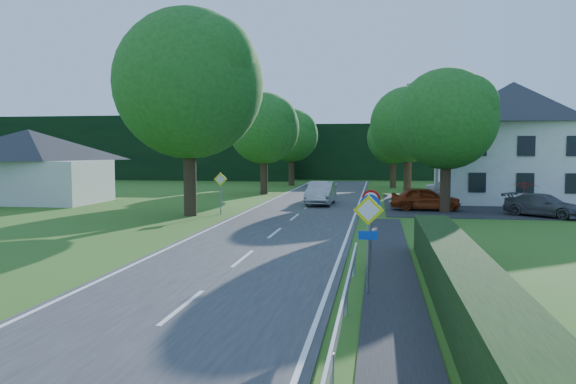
% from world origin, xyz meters
% --- Properties ---
extents(road, '(7.00, 80.00, 0.04)m').
position_xyz_m(road, '(0.00, 20.00, 0.02)').
color(road, '#323234').
rests_on(road, ground).
extents(parking_pad, '(14.00, 16.00, 0.04)m').
position_xyz_m(parking_pad, '(12.00, 33.00, 0.02)').
color(parking_pad, black).
rests_on(parking_pad, ground).
extents(line_edge_left, '(0.12, 80.00, 0.01)m').
position_xyz_m(line_edge_left, '(-3.25, 20.00, 0.04)').
color(line_edge_left, white).
rests_on(line_edge_left, road).
extents(line_edge_right, '(0.12, 80.00, 0.01)m').
position_xyz_m(line_edge_right, '(3.25, 20.00, 0.04)').
color(line_edge_right, white).
rests_on(line_edge_right, road).
extents(line_centre, '(0.12, 80.00, 0.01)m').
position_xyz_m(line_centre, '(0.00, 20.00, 0.04)').
color(line_centre, white).
rests_on(line_centre, road).
extents(tree_main, '(9.40, 9.40, 11.64)m').
position_xyz_m(tree_main, '(-6.00, 24.00, 5.82)').
color(tree_main, '#1B5519').
rests_on(tree_main, ground).
extents(tree_left_far, '(7.00, 7.00, 8.58)m').
position_xyz_m(tree_left_far, '(-5.00, 40.00, 4.29)').
color(tree_left_far, '#1B5519').
rests_on(tree_left_far, ground).
extents(tree_right_far, '(7.40, 7.40, 9.09)m').
position_xyz_m(tree_right_far, '(7.00, 42.00, 4.54)').
color(tree_right_far, '#1B5519').
rests_on(tree_right_far, ground).
extents(tree_left_back, '(6.60, 6.60, 8.07)m').
position_xyz_m(tree_left_back, '(-4.50, 52.00, 4.04)').
color(tree_left_back, '#1B5519').
rests_on(tree_left_back, ground).
extents(tree_right_back, '(6.20, 6.20, 7.56)m').
position_xyz_m(tree_right_back, '(6.00, 50.00, 3.78)').
color(tree_right_back, '#1B5519').
rests_on(tree_right_back, ground).
extents(tree_right_mid, '(7.00, 7.00, 8.58)m').
position_xyz_m(tree_right_mid, '(8.50, 28.00, 4.29)').
color(tree_right_mid, '#1B5519').
rests_on(tree_right_mid, ground).
extents(treeline_left, '(44.00, 6.00, 8.00)m').
position_xyz_m(treeline_left, '(-28.00, 62.00, 4.00)').
color(treeline_left, black).
rests_on(treeline_left, ground).
extents(treeline_right, '(30.00, 5.00, 7.00)m').
position_xyz_m(treeline_right, '(8.00, 66.00, 3.50)').
color(treeline_right, black).
rests_on(treeline_right, ground).
extents(bungalow_left, '(11.00, 6.50, 5.20)m').
position_xyz_m(bungalow_left, '(-20.00, 30.00, 2.71)').
color(bungalow_left, silver).
rests_on(bungalow_left, ground).
extents(house_white, '(10.60, 8.40, 8.60)m').
position_xyz_m(house_white, '(14.00, 36.00, 4.41)').
color(house_white, silver).
rests_on(house_white, ground).
extents(streetlight, '(2.03, 0.18, 8.00)m').
position_xyz_m(streetlight, '(8.06, 30.00, 4.46)').
color(streetlight, gray).
rests_on(streetlight, ground).
extents(sign_priority_right, '(0.78, 0.09, 2.59)m').
position_xyz_m(sign_priority_right, '(4.30, 7.98, 1.80)').
color(sign_priority_right, gray).
rests_on(sign_priority_right, ground).
extents(sign_roundabout, '(0.64, 0.08, 2.37)m').
position_xyz_m(sign_roundabout, '(4.30, 10.98, 1.67)').
color(sign_roundabout, gray).
rests_on(sign_roundabout, ground).
extents(sign_speed_limit, '(0.64, 0.11, 2.37)m').
position_xyz_m(sign_speed_limit, '(4.30, 12.97, 1.77)').
color(sign_speed_limit, gray).
rests_on(sign_speed_limit, ground).
extents(sign_priority_left, '(0.78, 0.09, 2.44)m').
position_xyz_m(sign_priority_left, '(-4.50, 24.98, 1.72)').
color(sign_priority_left, gray).
rests_on(sign_priority_left, ground).
extents(moving_car, '(1.80, 4.77, 1.56)m').
position_xyz_m(moving_car, '(0.71, 31.38, 0.82)').
color(moving_car, '#ACACB0').
rests_on(moving_car, road).
extents(motorcycle, '(1.08, 1.87, 0.93)m').
position_xyz_m(motorcycle, '(1.11, 36.21, 0.51)').
color(motorcycle, black).
rests_on(motorcycle, road).
extents(parked_car_red, '(4.29, 1.90, 1.44)m').
position_xyz_m(parked_car_red, '(7.41, 28.80, 0.76)').
color(parked_car_red, maroon).
rests_on(parked_car_red, parking_pad).
extents(parked_car_silver_a, '(5.35, 3.05, 1.67)m').
position_xyz_m(parked_car_silver_a, '(10.62, 35.27, 0.87)').
color(parked_car_silver_a, '#A5A4A8').
rests_on(parked_car_silver_a, parking_pad).
extents(parked_car_grey, '(4.47, 4.08, 1.25)m').
position_xyz_m(parked_car_grey, '(13.68, 26.50, 0.67)').
color(parked_car_grey, '#49484D').
rests_on(parked_car_grey, parking_pad).
extents(parasol, '(2.42, 2.45, 1.78)m').
position_xyz_m(parasol, '(13.40, 29.75, 0.93)').
color(parasol, red).
rests_on(parasol, parking_pad).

